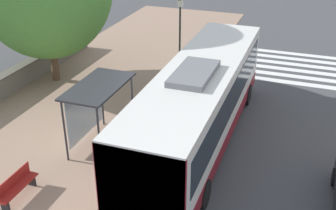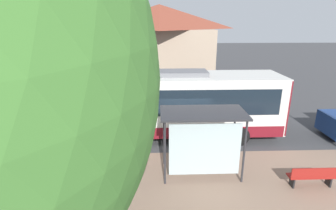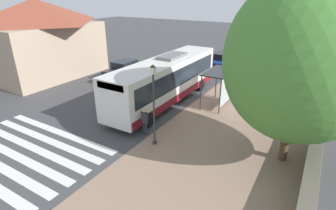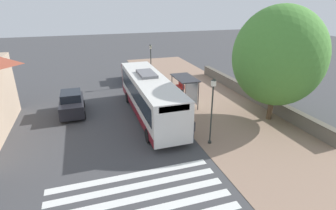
{
  "view_description": "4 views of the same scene",
  "coord_description": "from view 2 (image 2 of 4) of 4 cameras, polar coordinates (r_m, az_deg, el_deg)",
  "views": [
    {
      "loc": [
        5.76,
        -13.43,
        9.28
      ],
      "look_at": [
        0.65,
        0.91,
        1.55
      ],
      "focal_mm": 45.0,
      "sensor_mm": 36.0,
      "label": 1
    },
    {
      "loc": [
        -11.06,
        1.22,
        6.03
      ],
      "look_at": [
        1.79,
        0.74,
        1.81
      ],
      "focal_mm": 28.0,
      "sensor_mm": 36.0,
      "label": 2
    },
    {
      "loc": [
        -7.99,
        17.3,
        7.88
      ],
      "look_at": [
        0.04,
        3.9,
        1.2
      ],
      "focal_mm": 28.0,
      "sensor_mm": 36.0,
      "label": 3
    },
    {
      "loc": [
        6.83,
        20.76,
        9.08
      ],
      "look_at": [
        1.16,
        3.42,
        1.82
      ],
      "focal_mm": 28.0,
      "sensor_mm": 36.0,
      "label": 4
    }
  ],
  "objects": [
    {
      "name": "ground_plane",
      "position": [
        12.66,
        3.72,
        -10.34
      ],
      "size": [
        120.0,
        120.0,
        0.0
      ],
      "primitive_type": "plane",
      "color": "#424244",
      "rests_on": "ground"
    },
    {
      "name": "crosswalk_stripes",
      "position": [
        19.74,
        -31.7,
        -2.43
      ],
      "size": [
        9.0,
        5.25,
        0.01
      ],
      "color": "silver",
      "rests_on": "ground"
    },
    {
      "name": "background_building",
      "position": [
        27.74,
        -1.85,
        13.61
      ],
      "size": [
        8.49,
        10.82,
        7.45
      ],
      "color": "tan",
      "rests_on": "ground"
    },
    {
      "name": "bus",
      "position": [
        13.66,
        -1.02,
        0.33
      ],
      "size": [
        2.77,
        12.15,
        3.57
      ],
      "color": "silver",
      "rests_on": "ground"
    },
    {
      "name": "bus_shelter",
      "position": [
        10.09,
        7.71,
        -4.26
      ],
      "size": [
        1.74,
        3.27,
        2.67
      ],
      "color": "#2D2D33",
      "rests_on": "ground"
    },
    {
      "name": "pedestrian",
      "position": [
        13.36,
        -23.67,
        -5.52
      ],
      "size": [
        0.34,
        0.23,
        1.72
      ],
      "color": "#2D3347",
      "rests_on": "ground"
    },
    {
      "name": "bench",
      "position": [
        11.44,
        28.91,
        -13.37
      ],
      "size": [
        0.4,
        1.76,
        0.88
      ],
      "color": "maroon",
      "rests_on": "ground"
    },
    {
      "name": "street_lamp_near",
      "position": [
        12.12,
        -28.94,
        -0.01
      ],
      "size": [
        0.28,
        0.28,
        4.61
      ],
      "color": "#2D332D",
      "rests_on": "ground"
    },
    {
      "name": "parked_car_far_lane",
      "position": [
        20.07,
        5.75,
        3.42
      ],
      "size": [
        2.02,
        4.19,
        1.96
      ],
      "color": "black",
      "rests_on": "ground"
    }
  ]
}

